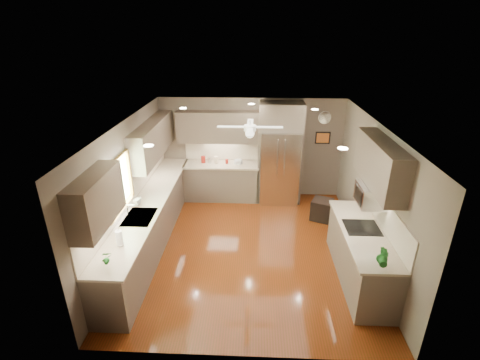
# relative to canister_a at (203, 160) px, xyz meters

# --- Properties ---
(floor) EXTENTS (5.00, 5.00, 0.00)m
(floor) POSITION_rel_canister_a_xyz_m (1.18, -2.25, -1.02)
(floor) COLOR #4C240A
(floor) RESTS_ON ground
(ceiling) EXTENTS (5.00, 5.00, 0.00)m
(ceiling) POSITION_rel_canister_a_xyz_m (1.18, -2.25, 1.48)
(ceiling) COLOR white
(ceiling) RESTS_ON ground
(wall_back) EXTENTS (4.50, 0.00, 4.50)m
(wall_back) POSITION_rel_canister_a_xyz_m (1.18, 0.25, 0.23)
(wall_back) COLOR #65594D
(wall_back) RESTS_ON ground
(wall_front) EXTENTS (4.50, 0.00, 4.50)m
(wall_front) POSITION_rel_canister_a_xyz_m (1.18, -4.75, 0.23)
(wall_front) COLOR #65594D
(wall_front) RESTS_ON ground
(wall_left) EXTENTS (0.00, 5.00, 5.00)m
(wall_left) POSITION_rel_canister_a_xyz_m (-1.07, -2.25, 0.23)
(wall_left) COLOR #65594D
(wall_left) RESTS_ON ground
(wall_right) EXTENTS (0.00, 5.00, 5.00)m
(wall_right) POSITION_rel_canister_a_xyz_m (3.43, -2.25, 0.23)
(wall_right) COLOR #65594D
(wall_right) RESTS_ON ground
(canister_a) EXTENTS (0.13, 0.13, 0.17)m
(canister_a) POSITION_rel_canister_a_xyz_m (0.00, 0.00, 0.00)
(canister_a) COLOR maroon
(canister_a) RESTS_ON back_run
(canister_b) EXTENTS (0.12, 0.12, 0.15)m
(canister_b) POSITION_rel_canister_a_xyz_m (0.16, -0.01, -0.01)
(canister_b) COLOR silver
(canister_b) RESTS_ON back_run
(canister_c) EXTENTS (0.13, 0.13, 0.17)m
(canister_c) POSITION_rel_canister_a_xyz_m (0.33, -0.03, 0.01)
(canister_c) COLOR beige
(canister_c) RESTS_ON back_run
(canister_d) EXTENTS (0.09, 0.09, 0.11)m
(canister_d) POSITION_rel_canister_a_xyz_m (0.59, -0.05, -0.02)
(canister_d) COLOR maroon
(canister_d) RESTS_ON back_run
(soap_bottle) EXTENTS (0.11, 0.11, 0.20)m
(soap_bottle) POSITION_rel_canister_a_xyz_m (-0.91, -2.33, 0.02)
(soap_bottle) COLOR white
(soap_bottle) RESTS_ON left_run
(potted_plant_left) EXTENTS (0.17, 0.14, 0.27)m
(potted_plant_left) POSITION_rel_canister_a_xyz_m (-0.78, -4.14, 0.05)
(potted_plant_left) COLOR #1B5F1F
(potted_plant_left) RESTS_ON left_run
(potted_plant_right) EXTENTS (0.21, 0.18, 0.34)m
(potted_plant_right) POSITION_rel_canister_a_xyz_m (3.07, -4.02, 0.09)
(potted_plant_right) COLOR #1B5F1F
(potted_plant_right) RESTS_ON right_run
(bowl) EXTENTS (0.26, 0.26, 0.06)m
(bowl) POSITION_rel_canister_a_xyz_m (0.87, -0.08, -0.05)
(bowl) COLOR beige
(bowl) RESTS_ON back_run
(left_run) EXTENTS (0.65, 4.70, 1.45)m
(left_run) POSITION_rel_canister_a_xyz_m (-0.77, -2.10, -0.54)
(left_run) COLOR brown
(left_run) RESTS_ON ground
(back_run) EXTENTS (1.85, 0.65, 1.45)m
(back_run) POSITION_rel_canister_a_xyz_m (0.45, -0.05, -0.54)
(back_run) COLOR brown
(back_run) RESTS_ON ground
(uppers) EXTENTS (4.50, 4.70, 0.95)m
(uppers) POSITION_rel_canister_a_xyz_m (0.44, -1.54, 0.85)
(uppers) COLOR brown
(uppers) RESTS_ON wall_left
(window) EXTENTS (0.05, 1.12, 0.92)m
(window) POSITION_rel_canister_a_xyz_m (-1.04, -2.75, 0.53)
(window) COLOR #BFF2B2
(window) RESTS_ON wall_left
(sink) EXTENTS (0.50, 0.70, 0.32)m
(sink) POSITION_rel_canister_a_xyz_m (-0.75, -2.75, -0.11)
(sink) COLOR silver
(sink) RESTS_ON left_run
(refrigerator) EXTENTS (1.06, 0.75, 2.45)m
(refrigerator) POSITION_rel_canister_a_xyz_m (1.88, -0.09, 0.17)
(refrigerator) COLOR silver
(refrigerator) RESTS_ON ground
(right_run) EXTENTS (0.70, 2.20, 1.45)m
(right_run) POSITION_rel_canister_a_xyz_m (3.11, -3.05, -0.54)
(right_run) COLOR brown
(right_run) RESTS_ON ground
(microwave) EXTENTS (0.43, 0.55, 0.34)m
(microwave) POSITION_rel_canister_a_xyz_m (3.21, -2.80, 0.46)
(microwave) COLOR silver
(microwave) RESTS_ON wall_right
(ceiling_fan) EXTENTS (1.18, 1.18, 0.32)m
(ceiling_fan) POSITION_rel_canister_a_xyz_m (1.18, -1.95, 1.31)
(ceiling_fan) COLOR white
(ceiling_fan) RESTS_ON ceiling
(recessed_lights) EXTENTS (2.84, 3.14, 0.01)m
(recessed_lights) POSITION_rel_canister_a_xyz_m (1.14, -1.85, 1.47)
(recessed_lights) COLOR white
(recessed_lights) RESTS_ON ceiling
(wall_clock) EXTENTS (0.30, 0.03, 0.30)m
(wall_clock) POSITION_rel_canister_a_xyz_m (2.93, 0.23, 1.03)
(wall_clock) COLOR white
(wall_clock) RESTS_ON wall_back
(framed_print) EXTENTS (0.36, 0.03, 0.30)m
(framed_print) POSITION_rel_canister_a_xyz_m (2.93, 0.23, 0.53)
(framed_print) COLOR black
(framed_print) RESTS_ON wall_back
(stool) EXTENTS (0.57, 0.57, 0.49)m
(stool) POSITION_rel_canister_a_xyz_m (2.82, -1.02, -0.78)
(stool) COLOR black
(stool) RESTS_ON ground
(paper_towel) EXTENTS (0.11, 0.11, 0.27)m
(paper_towel) POSITION_rel_canister_a_xyz_m (-0.76, -3.65, 0.06)
(paper_towel) COLOR white
(paper_towel) RESTS_ON left_run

